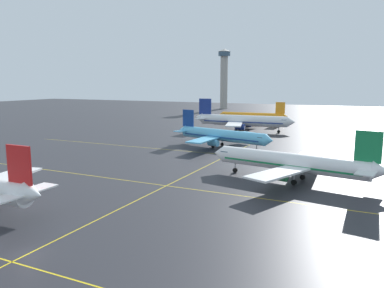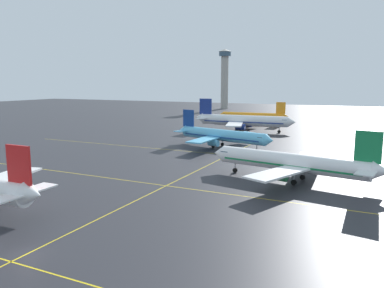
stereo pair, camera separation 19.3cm
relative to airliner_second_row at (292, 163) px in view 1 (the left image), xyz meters
The scene contains 7 objects.
ground_plane 49.23m from the airliner_second_row, 114.27° to the right, with size 600.00×600.00×0.00m, color #28282D.
airliner_second_row is the anchor object (origin of this frame).
airliner_third_row 40.07m from the airliner_second_row, 131.14° to the left, with size 33.11×28.20×10.43m.
airliner_far_left_stand 75.38m from the airliner_second_row, 115.57° to the left, with size 39.86×34.34×12.39m.
airliner_far_right_stand 102.85m from the airliner_second_row, 110.91° to the left, with size 32.53×28.00×10.11m.
taxiway_markings 24.47m from the airliner_second_row, 146.53° to the right, with size 132.14×110.28×0.01m.
control_tower 204.28m from the airliner_second_row, 114.65° to the left, with size 8.82×8.82×41.93m.
Camera 1 is at (33.74, -27.89, 18.93)m, focal length 35.61 mm.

